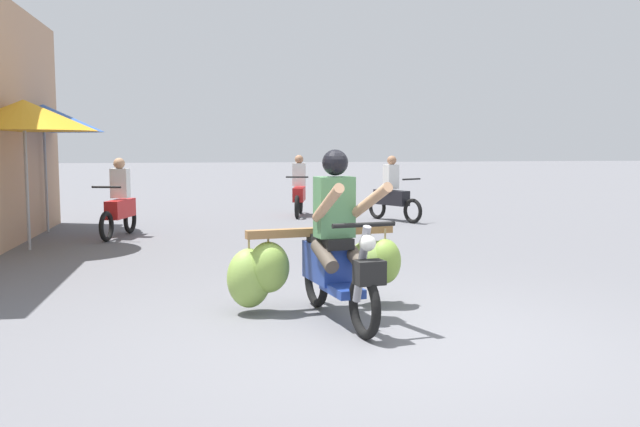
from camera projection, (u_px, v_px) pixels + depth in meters
ground_plane at (386, 338)px, 5.68m from camera, size 120.00×120.00×0.00m
motorbike_main_loaded at (321, 259)px, 6.44m from camera, size 1.83×1.75×1.58m
motorbike_distant_ahead_left at (392, 194)px, 14.49m from camera, size 0.87×1.47×1.40m
motorbike_distant_ahead_right at (120, 205)px, 11.94m from camera, size 0.62×1.59×1.40m
motorbike_distant_far_ahead at (299, 191)px, 15.55m from camera, size 0.58×1.60×1.40m
market_umbrella_near_shop at (43, 118)px, 12.42m from camera, size 2.17×2.17×2.37m
market_umbrella_further_along at (24, 115)px, 10.28m from camera, size 2.17×2.17×2.31m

